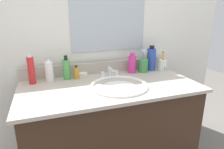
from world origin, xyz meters
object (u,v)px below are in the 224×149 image
Objects in this scene: bottle_toner_green at (67,69)px; cup_green at (143,65)px; bottle_oil_amber at (76,73)px; bottle_soap_pink at (132,64)px; bottle_shampoo_blue at (151,59)px; soap_bar at (83,74)px; bottle_spray_red at (31,70)px; cup_white_ceramic at (162,64)px; faucet at (110,74)px; bottle_lotion_white at (49,71)px.

cup_green is at bearing -1.22° from bottle_toner_green.
bottle_oil_amber is 0.45m from bottle_soap_pink.
cup_green is (-0.09, -0.03, -0.04)m from bottle_shampoo_blue.
cup_green reaches higher than bottle_toner_green.
bottle_soap_pink is at bearing -5.99° from soap_bar.
bottle_oil_amber is at bearing 1.88° from bottle_spray_red.
bottle_oil_amber is at bearing -177.84° from bottle_shampoo_blue.
bottle_oil_amber is (0.30, 0.01, -0.05)m from bottle_spray_red.
bottle_spray_red is at bearing -178.12° from bottle_oil_amber.
bottle_toner_green is at bearing 179.72° from bottle_soap_pink.
cup_green is (-0.17, 0.02, 0.00)m from cup_white_ceramic.
bottle_toner_green reaches higher than faucet.
cup_white_ceramic is at bearing -5.97° from cup_green.
bottle_oil_amber is 0.62× the size of bottle_lotion_white.
bottle_toner_green is at bearing 177.74° from cup_white_ceramic.
bottle_lotion_white reaches higher than bottle_oil_amber.
soap_bar is at bearing 173.95° from cup_green.
bottle_toner_green is (-0.07, 0.01, 0.03)m from bottle_oil_amber.
bottle_shampoo_blue is (0.39, 0.08, 0.07)m from faucet.
faucet is at bearing -12.80° from bottle_toner_green.
bottle_spray_red is 1.11× the size of cup_green.
bottle_spray_red reaches higher than cup_green.
bottle_lotion_white is at bearing 9.68° from bottle_spray_red.
cup_green reaches higher than soap_bar.
bottle_toner_green reaches higher than bottle_oil_amber.
bottle_toner_green is 2.73× the size of soap_bar.
bottle_spray_red reaches higher than bottle_shampoo_blue.
cup_white_ceramic is 3.07× the size of soap_bar.
bottle_lotion_white and bottle_soap_pink have the same top height.
bottle_lotion_white is (-0.19, 0.01, 0.03)m from bottle_oil_amber.
cup_green is (0.10, -0.01, -0.02)m from bottle_soap_pink.
soap_bar is at bearing 174.01° from bottle_soap_pink.
cup_white_ceramic is at bearing -29.67° from bottle_shampoo_blue.
cup_green is at bearing -162.15° from bottle_shampoo_blue.
bottle_lotion_white reaches higher than faucet.
bottle_oil_amber is 0.19m from bottle_lotion_white.
cup_white_ceramic is (0.78, -0.03, -0.02)m from bottle_toner_green.
bottle_spray_red reaches higher than bottle_oil_amber.
bottle_lotion_white is at bearing 179.46° from bottle_toner_green.
cup_white_ceramic is (0.08, -0.05, -0.04)m from bottle_shampoo_blue.
soap_bar is (0.24, 0.04, -0.06)m from bottle_lotion_white.
bottle_lotion_white is at bearing -171.28° from soap_bar.
faucet is at bearing -9.42° from bottle_lotion_white.
bottle_spray_red is 0.37m from soap_bar.
bottle_spray_red is 1.34× the size of bottle_lotion_white.
faucet is 1.63× the size of bottle_oil_amber.
soap_bar is (-0.39, 0.04, -0.06)m from bottle_soap_pink.
bottle_oil_amber is at bearing -7.01° from bottle_toner_green.
bottle_shampoo_blue is 0.58m from soap_bar.
faucet is 1.00× the size of bottle_soap_pink.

